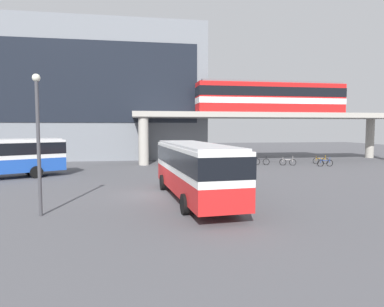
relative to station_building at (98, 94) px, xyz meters
name	(u,v)px	position (x,y,z in m)	size (l,w,h in m)	color
ground_plane	(148,173)	(6.28, -18.45, -8.86)	(120.00, 120.00, 0.00)	#515156
station_building	(98,94)	(0.00, 0.00, 0.00)	(28.94, 12.72, 17.71)	slate
elevated_platform	(270,120)	(21.63, -9.43, -3.75)	(33.49, 6.00, 5.94)	#ADA89E
train	(271,97)	(21.73, -9.43, -0.95)	(18.48, 2.96, 3.84)	red
bus_main	(194,165)	(8.56, -30.39, -6.87)	(3.45, 11.21, 3.22)	red
bicycle_brown	(189,164)	(10.75, -14.51, -8.50)	(1.72, 0.62, 1.04)	black
bicycle_black	(261,162)	(19.10, -13.41, -8.50)	(1.72, 0.61, 1.04)	black
bicycle_orange	(321,161)	(26.24, -13.49, -8.50)	(1.76, 0.42, 1.04)	black
bicycle_blue	(325,163)	(25.27, -16.03, -8.50)	(1.79, 0.11, 1.04)	black
bicycle_green	(239,163)	(16.32, -14.04, -8.50)	(1.79, 0.23, 1.04)	black
bicycle_silver	(288,162)	(21.76, -14.44, -8.50)	(1.72, 0.62, 1.04)	black
pedestrian_by_bike_rack	(182,168)	(8.97, -22.00, -8.03)	(0.45, 0.34, 1.76)	#26262D
lamp_post	(38,133)	(0.89, -32.69, -5.01)	(0.36, 0.36, 6.55)	#3F3F44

